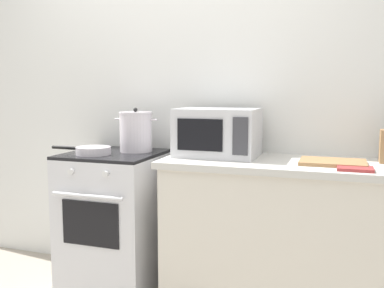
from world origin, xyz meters
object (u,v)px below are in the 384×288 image
(stove, at_px, (115,220))
(cutting_board, at_px, (333,162))
(stock_pot, at_px, (136,132))
(frying_pan, at_px, (92,151))
(oven_mitt, at_px, (355,169))
(microwave, at_px, (218,132))

(stove, distance_m, cutting_board, 1.47)
(stove, relative_size, stock_pot, 2.99)
(stove, bearing_deg, frying_pan, -126.45)
(frying_pan, bearing_deg, oven_mitt, -1.51)
(frying_pan, distance_m, cutting_board, 1.48)
(stove, distance_m, microwave, 0.93)
(stock_pot, bearing_deg, microwave, -2.02)
(cutting_board, distance_m, oven_mitt, 0.20)
(cutting_board, bearing_deg, microwave, 173.59)
(microwave, distance_m, cutting_board, 0.71)
(frying_pan, bearing_deg, stove, 53.55)
(stove, relative_size, microwave, 1.84)
(stove, xyz_separation_m, oven_mitt, (1.51, -0.16, 0.47))
(microwave, bearing_deg, cutting_board, -6.41)
(stock_pot, bearing_deg, stove, -140.32)
(oven_mitt, bearing_deg, cutting_board, 125.70)
(stock_pot, height_order, oven_mitt, stock_pot)
(stove, relative_size, cutting_board, 2.56)
(stock_pot, relative_size, oven_mitt, 1.71)
(frying_pan, xyz_separation_m, oven_mitt, (1.59, -0.04, -0.02))
(microwave, bearing_deg, frying_pan, -165.98)
(microwave, height_order, oven_mitt, microwave)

